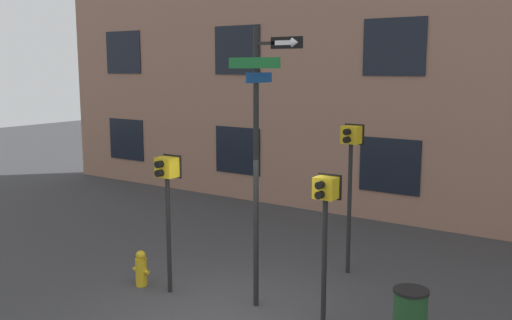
# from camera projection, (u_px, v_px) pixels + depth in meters

# --- Properties ---
(ground_plane) EXTENTS (60.00, 60.00, 0.00)m
(ground_plane) POSITION_uv_depth(u_px,v_px,m) (223.00, 320.00, 9.08)
(ground_plane) COLOR #38383A
(street_sign_pole) EXTENTS (1.34, 0.71, 4.61)m
(street_sign_pole) POSITION_uv_depth(u_px,v_px,m) (259.00, 146.00, 9.16)
(street_sign_pole) COLOR black
(street_sign_pole) RESTS_ON ground_plane
(pedestrian_signal_left) EXTENTS (0.41, 0.40, 2.47)m
(pedestrian_signal_left) POSITION_uv_depth(u_px,v_px,m) (167.00, 185.00, 9.91)
(pedestrian_signal_left) COLOR black
(pedestrian_signal_left) RESTS_ON ground_plane
(pedestrian_signal_right) EXTENTS (0.39, 0.40, 2.37)m
(pedestrian_signal_right) POSITION_uv_depth(u_px,v_px,m) (325.00, 208.00, 8.70)
(pedestrian_signal_right) COLOR black
(pedestrian_signal_right) RESTS_ON ground_plane
(pedestrian_signal_across) EXTENTS (0.40, 0.40, 2.92)m
(pedestrian_signal_across) POSITION_uv_depth(u_px,v_px,m) (351.00, 159.00, 10.81)
(pedestrian_signal_across) COLOR black
(pedestrian_signal_across) RESTS_ON ground_plane
(fire_hydrant) EXTENTS (0.37, 0.21, 0.67)m
(fire_hydrant) POSITION_uv_depth(u_px,v_px,m) (141.00, 269.00, 10.46)
(fire_hydrant) COLOR gold
(fire_hydrant) RESTS_ON ground_plane
(trash_bin) EXTENTS (0.50, 0.50, 0.91)m
(trash_bin) POSITION_uv_depth(u_px,v_px,m) (410.00, 320.00, 8.03)
(trash_bin) COLOR #1E4723
(trash_bin) RESTS_ON ground_plane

